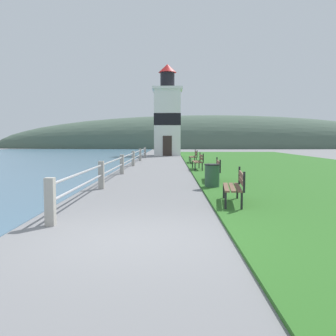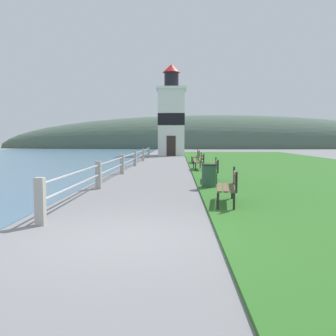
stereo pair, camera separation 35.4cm
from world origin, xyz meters
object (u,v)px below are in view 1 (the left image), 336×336
Objects in this scene: park_bench_near at (236,185)px; park_bench_far at (199,160)px; park_bench_by_lighthouse at (194,156)px; trash_bin at (212,176)px; lighthouse at (167,117)px; park_bench_midway at (215,169)px.

park_bench_far is (-0.14, 10.65, 0.00)m from park_bench_near.
trash_bin is at bearing 88.96° from park_bench_by_lighthouse.
lighthouse reaches higher than park_bench_far.
park_bench_by_lighthouse is (-0.05, 16.21, 0.00)m from park_bench_near.
park_bench_far reaches higher than trash_bin.
lighthouse is (-1.99, 29.10, 3.40)m from park_bench_near.
park_bench_far is 0.19× the size of lighthouse.
park_bench_far is 5.57m from park_bench_by_lighthouse.
park_bench_near is 2.04× the size of trash_bin.
park_bench_midway is 11.12m from park_bench_by_lighthouse.
lighthouse is (-2.05, 24.01, 3.40)m from park_bench_midway.
park_bench_midway is 1.10× the size of park_bench_far.
park_bench_near and park_bench_midway have the same top height.
lighthouse is 26.09m from trash_bin.
park_bench_far is at bearing 89.25° from trash_bin.
park_bench_midway is 1.10× the size of park_bench_by_lighthouse.
park_bench_midway and park_bench_by_lighthouse have the same top height.
park_bench_near is 0.88× the size of park_bench_midway.
park_bench_midway and park_bench_far have the same top height.
trash_bin is (-0.10, -7.34, -0.11)m from park_bench_far.
trash_bin is (1.76, -25.79, -3.52)m from lighthouse.
park_bench_far and park_bench_by_lighthouse have the same top height.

